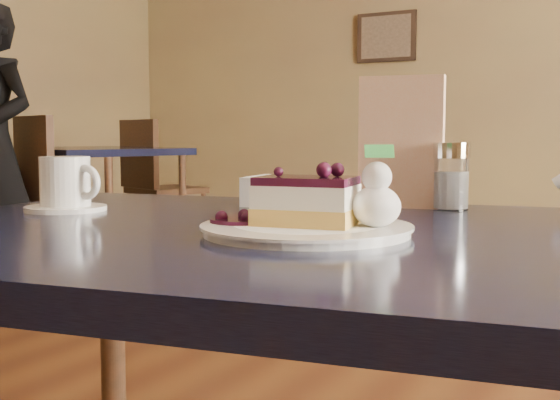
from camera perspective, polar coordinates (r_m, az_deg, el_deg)
The scene contains 10 objects.
main_table at distance 0.96m, azimuth 3.08°, elevation -7.20°, with size 1.36×1.01×0.78m.
dessert_plate at distance 0.90m, azimuth 2.16°, elevation -2.43°, with size 0.26×0.26×0.01m, color white.
cheesecake_slice at distance 0.89m, azimuth 2.17°, elevation -0.11°, with size 0.14×0.11×0.06m.
whipped_cream at distance 0.88m, azimuth 7.84°, elevation -0.50°, with size 0.06×0.06×0.05m.
berry_sauce at distance 0.92m, azimuth -3.17°, elevation -1.67°, with size 0.08×0.08×0.01m, color #320923.
coffee_set at distance 1.22m, azimuth -16.97°, elevation 1.06°, with size 0.14×0.13×0.09m.
menu_card at distance 1.24m, azimuth 9.82°, elevation 4.65°, with size 0.14×0.03×0.23m, color beige.
sugar_shaker at distance 1.22m, azimuth 13.74°, elevation 1.95°, with size 0.06×0.06×0.11m.
napkin_stack at distance 1.27m, azimuth 0.36°, elevation 0.76°, with size 0.12×0.12×0.05m, color white.
bg_table_far_left at distance 4.77m, azimuth -14.82°, elevation -4.82°, with size 1.32×1.99×1.32m.
Camera 1 is at (0.55, -0.56, 0.90)m, focal length 45.00 mm.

